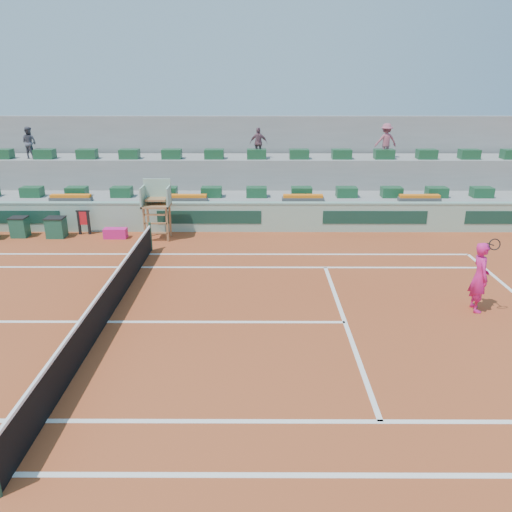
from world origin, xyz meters
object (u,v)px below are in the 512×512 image
object	(u,v)px
player_bag	(115,233)
umpire_chair	(157,201)
drink_cooler_a	(56,227)
tennis_player	(480,277)

from	to	relation	value
player_bag	umpire_chair	xyz separation A→B (m)	(1.77, 0.01, 1.34)
umpire_chair	drink_cooler_a	size ratio (longest dim) A/B	2.86
player_bag	tennis_player	xyz separation A→B (m)	(11.97, -6.69, 0.80)
player_bag	drink_cooler_a	distance (m)	2.46
umpire_chair	tennis_player	distance (m)	12.22
drink_cooler_a	player_bag	bearing A→B (deg)	-2.92
tennis_player	drink_cooler_a	bearing A→B (deg)	154.70
umpire_chair	drink_cooler_a	distance (m)	4.37
drink_cooler_a	tennis_player	world-z (taller)	tennis_player
drink_cooler_a	tennis_player	bearing A→B (deg)	-25.30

